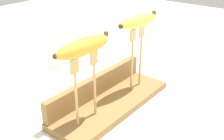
# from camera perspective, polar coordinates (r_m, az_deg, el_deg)

# --- Properties ---
(ground_plane) EXTENTS (3.00, 3.00, 0.00)m
(ground_plane) POSITION_cam_1_polar(r_m,az_deg,el_deg) (0.84, -0.00, -7.50)
(ground_plane) COLOR silver
(wooden_board) EXTENTS (0.41, 0.14, 0.02)m
(wooden_board) POSITION_cam_1_polar(r_m,az_deg,el_deg) (0.83, -0.00, -6.89)
(wooden_board) COLOR olive
(wooden_board) RESTS_ON ground
(board_backstop) EXTENTS (0.40, 0.02, 0.06)m
(board_backstop) POSITION_cam_1_polar(r_m,az_deg,el_deg) (0.85, -3.18, -3.10)
(board_backstop) COLOR olive
(board_backstop) RESTS_ON wooden_board
(fork_stand_left) EXTENTS (0.09, 0.01, 0.18)m
(fork_stand_left) POSITION_cam_1_polar(r_m,az_deg,el_deg) (0.70, -5.50, -2.55)
(fork_stand_left) COLOR tan
(fork_stand_left) RESTS_ON wooden_board
(fork_stand_right) EXTENTS (0.07, 0.01, 0.20)m
(fork_stand_right) POSITION_cam_1_polar(r_m,az_deg,el_deg) (0.85, 5.09, 3.55)
(fork_stand_right) COLOR tan
(fork_stand_right) RESTS_ON wooden_board
(banana_raised_left) EXTENTS (0.18, 0.05, 0.04)m
(banana_raised_left) POSITION_cam_1_polar(r_m,az_deg,el_deg) (0.66, -5.85, 4.81)
(banana_raised_left) COLOR gold
(banana_raised_left) RESTS_ON fork_stand_left
(banana_raised_right) EXTENTS (0.17, 0.06, 0.04)m
(banana_raised_right) POSITION_cam_1_polar(r_m,az_deg,el_deg) (0.82, 5.35, 9.98)
(banana_raised_right) COLOR #DBD147
(banana_raised_right) RESTS_ON fork_stand_right
(fork_fallen_near) EXTENTS (0.16, 0.09, 0.01)m
(fork_fallen_near) POSITION_cam_1_polar(r_m,az_deg,el_deg) (1.10, -13.92, 0.20)
(fork_fallen_near) COLOR tan
(fork_fallen_near) RESTS_ON ground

